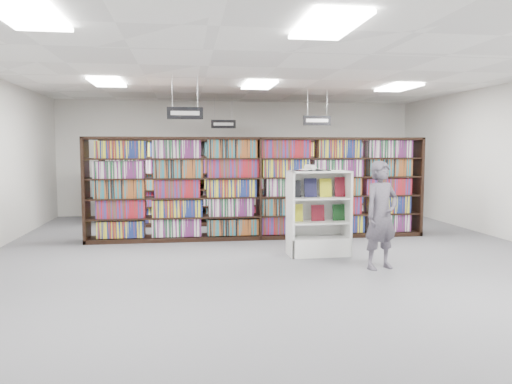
{
  "coord_description": "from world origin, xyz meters",
  "views": [
    {
      "loc": [
        -1.5,
        -8.22,
        1.87
      ],
      "look_at": [
        -0.27,
        0.5,
        1.1
      ],
      "focal_mm": 35.0,
      "sensor_mm": 36.0,
      "label": 1
    }
  ],
  "objects": [
    {
      "name": "floor",
      "position": [
        0.0,
        0.0,
        0.0
      ],
      "size": [
        12.0,
        12.0,
        0.0
      ],
      "primitive_type": "plane",
      "color": "#57565C",
      "rests_on": "ground"
    },
    {
      "name": "ceiling",
      "position": [
        0.0,
        0.0,
        3.2
      ],
      "size": [
        10.0,
        12.0,
        0.1
      ],
      "primitive_type": "cube",
      "color": "white",
      "rests_on": "wall_back"
    },
    {
      "name": "wall_back",
      "position": [
        0.0,
        6.0,
        1.6
      ],
      "size": [
        10.0,
        0.1,
        3.2
      ],
      "primitive_type": "cube",
      "color": "silver",
      "rests_on": "ground"
    },
    {
      "name": "wall_front",
      "position": [
        0.0,
        -6.0,
        1.6
      ],
      "size": [
        10.0,
        0.1,
        3.2
      ],
      "primitive_type": "cube",
      "color": "silver",
      "rests_on": "ground"
    },
    {
      "name": "bookshelf_row_near",
      "position": [
        0.0,
        2.0,
        1.05
      ],
      "size": [
        7.0,
        0.6,
        2.1
      ],
      "color": "black",
      "rests_on": "floor"
    },
    {
      "name": "bookshelf_row_mid",
      "position": [
        0.0,
        4.0,
        1.05
      ],
      "size": [
        7.0,
        0.6,
        2.1
      ],
      "color": "black",
      "rests_on": "floor"
    },
    {
      "name": "bookshelf_row_far",
      "position": [
        0.0,
        5.7,
        1.05
      ],
      "size": [
        7.0,
        0.6,
        2.1
      ],
      "color": "black",
      "rests_on": "floor"
    },
    {
      "name": "aisle_sign_left",
      "position": [
        -1.5,
        1.0,
        2.53
      ],
      "size": [
        0.65,
        0.02,
        0.8
      ],
      "color": "#B2B2B7",
      "rests_on": "ceiling"
    },
    {
      "name": "aisle_sign_right",
      "position": [
        1.5,
        3.0,
        2.53
      ],
      "size": [
        0.65,
        0.02,
        0.8
      ],
      "color": "#B2B2B7",
      "rests_on": "ceiling"
    },
    {
      "name": "aisle_sign_center",
      "position": [
        -0.5,
        5.0,
        2.53
      ],
      "size": [
        0.65,
        0.02,
        0.8
      ],
      "color": "#B2B2B7",
      "rests_on": "ceiling"
    },
    {
      "name": "troffer_front_left",
      "position": [
        -3.0,
        -3.0,
        3.16
      ],
      "size": [
        0.6,
        1.2,
        0.04
      ],
      "primitive_type": "cube",
      "color": "white",
      "rests_on": "ceiling"
    },
    {
      "name": "troffer_front_center",
      "position": [
        0.0,
        -3.0,
        3.16
      ],
      "size": [
        0.6,
        1.2,
        0.04
      ],
      "primitive_type": "cube",
      "color": "white",
      "rests_on": "ceiling"
    },
    {
      "name": "troffer_back_left",
      "position": [
        -3.0,
        2.0,
        3.16
      ],
      "size": [
        0.6,
        1.2,
        0.04
      ],
      "primitive_type": "cube",
      "color": "white",
      "rests_on": "ceiling"
    },
    {
      "name": "troffer_back_center",
      "position": [
        0.0,
        2.0,
        3.16
      ],
      "size": [
        0.6,
        1.2,
        0.04
      ],
      "primitive_type": "cube",
      "color": "white",
      "rests_on": "ceiling"
    },
    {
      "name": "troffer_back_right",
      "position": [
        3.0,
        2.0,
        3.16
      ],
      "size": [
        0.6,
        1.2,
        0.04
      ],
      "primitive_type": "cube",
      "color": "white",
      "rests_on": "ceiling"
    },
    {
      "name": "endcap_display",
      "position": [
        0.79,
        0.23,
        0.49
      ],
      "size": [
        1.07,
        0.55,
        1.48
      ],
      "rotation": [
        0.0,
        0.0,
        0.02
      ],
      "color": "white",
      "rests_on": "floor"
    },
    {
      "name": "open_book",
      "position": [
        0.65,
        0.2,
        1.52
      ],
      "size": [
        0.64,
        0.44,
        0.13
      ],
      "rotation": [
        0.0,
        0.0,
        0.17
      ],
      "color": "black",
      "rests_on": "endcap_display"
    },
    {
      "name": "shopper",
      "position": [
        1.49,
        -0.92,
        0.84
      ],
      "size": [
        0.71,
        0.58,
        1.68
      ],
      "primitive_type": "imported",
      "rotation": [
        0.0,
        0.0,
        0.34
      ],
      "color": "#524D58",
      "rests_on": "floor"
    }
  ]
}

